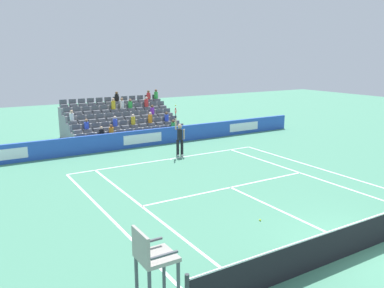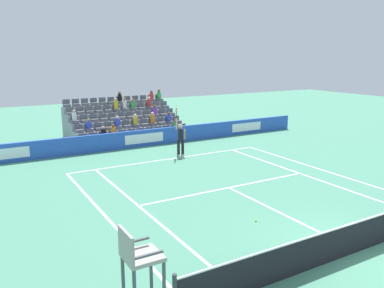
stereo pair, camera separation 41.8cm
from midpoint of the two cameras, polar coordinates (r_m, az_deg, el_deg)
ground_plane at (r=12.68m, az=22.75°, el=-13.95°), size 80.00×80.00×0.00m
line_baseline at (r=21.31m, az=-3.83°, el=-2.17°), size 10.97×0.10×0.01m
line_service at (r=16.84m, az=4.90°, el=-6.29°), size 8.23×0.10×0.01m
line_centre_service at (r=14.55m, az=12.45°, el=-9.68°), size 0.10×6.40×0.01m
line_singles_sideline_left at (r=14.53m, az=-7.41°, el=-9.52°), size 0.10×11.89×0.01m
line_singles_sideline_right at (r=19.16m, az=15.74°, el=-4.36°), size 0.10×11.89×0.01m
line_doubles_sideline_left at (r=14.08m, az=-12.59°, el=-10.47°), size 0.10×11.89×0.01m
line_doubles_sideline_right at (r=20.15m, az=18.42°, el=-3.70°), size 0.10×11.89×0.01m
line_centre_mark at (r=21.23m, az=-3.71°, el=-2.23°), size 0.10×0.20×0.01m
sponsor_barrier at (r=24.32m, az=-7.73°, el=0.84°), size 23.60×0.22×1.02m
tennis_net at (r=12.47m, az=22.95°, el=-11.92°), size 11.97×0.10×1.07m
tennis_player at (r=21.78m, az=-2.35°, el=0.84°), size 0.51×0.42×2.85m
umpire_chair at (r=7.89m, az=-7.22°, el=-17.50°), size 0.70×0.70×2.34m
stadium_stand at (r=27.51m, az=-10.73°, el=2.78°), size 7.44×4.75×3.00m
loose_tennis_ball at (r=13.71m, az=8.98°, el=-10.84°), size 0.07×0.07×0.07m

